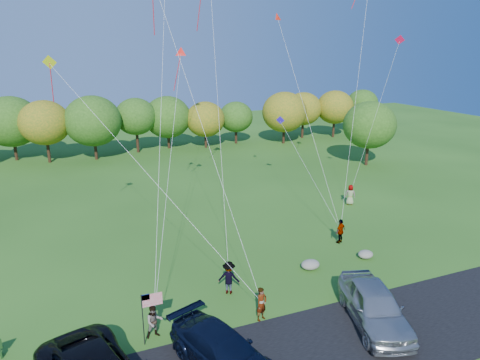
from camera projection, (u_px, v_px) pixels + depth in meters
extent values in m
plane|color=#285718|center=(256.00, 311.00, 22.29)|extent=(140.00, 140.00, 0.00)
cube|color=black|center=(293.00, 359.00, 18.73)|extent=(44.00, 6.00, 0.06)
cylinder|color=#3A2115|center=(2.00, 153.00, 51.09)|extent=(0.36, 0.36, 2.28)
cylinder|color=#3A2115|center=(50.00, 150.00, 52.42)|extent=(0.36, 0.36, 2.50)
ellipsoid|color=#3C6118|center=(47.00, 127.00, 51.59)|extent=(4.96, 4.96, 4.46)
cylinder|color=#3A2115|center=(102.00, 148.00, 53.32)|extent=(0.36, 0.36, 2.45)
ellipsoid|color=#244F14|center=(100.00, 124.00, 52.42)|extent=(5.66, 5.66, 5.09)
cylinder|color=#3A2115|center=(139.00, 145.00, 54.04)|extent=(0.36, 0.36, 3.02)
ellipsoid|color=#3C6118|center=(137.00, 116.00, 52.99)|extent=(6.36, 6.36, 5.73)
cylinder|color=#3A2115|center=(174.00, 138.00, 58.21)|extent=(0.36, 0.36, 2.94)
ellipsoid|color=#244F14|center=(173.00, 112.00, 57.16)|extent=(6.55, 6.55, 5.90)
cylinder|color=#3A2115|center=(213.00, 136.00, 60.05)|extent=(0.36, 0.36, 2.69)
ellipsoid|color=#3C6118|center=(213.00, 112.00, 59.05)|extent=(6.29, 6.29, 5.66)
cylinder|color=#3A2115|center=(247.00, 136.00, 61.12)|extent=(0.36, 0.36, 2.41)
ellipsoid|color=#244F14|center=(247.00, 115.00, 60.24)|extent=(5.62, 5.62, 5.06)
cylinder|color=#3A2115|center=(272.00, 131.00, 63.13)|extent=(0.36, 0.36, 3.11)
ellipsoid|color=#244F14|center=(272.00, 106.00, 62.05)|extent=(6.55, 6.55, 5.89)
cylinder|color=#3A2115|center=(303.00, 131.00, 64.73)|extent=(0.36, 0.36, 2.41)
ellipsoid|color=#3C6118|center=(304.00, 111.00, 63.85)|extent=(5.49, 5.49, 4.94)
cylinder|color=#3A2115|center=(340.00, 131.00, 65.20)|extent=(0.36, 0.36, 2.23)
ellipsoid|color=#3C6118|center=(341.00, 112.00, 64.36)|extent=(5.40, 5.40, 4.86)
cylinder|color=#3A2115|center=(365.00, 128.00, 66.66)|extent=(0.36, 0.36, 2.72)
ellipsoid|color=#3C6118|center=(367.00, 107.00, 65.74)|extent=(5.50, 5.50, 4.95)
cylinder|color=#3A2115|center=(367.00, 153.00, 49.96)|extent=(0.36, 0.36, 2.80)
ellipsoid|color=#244F14|center=(370.00, 125.00, 48.98)|extent=(6.00, 6.00, 5.40)
imported|color=black|center=(222.00, 351.00, 17.98)|extent=(4.08, 6.08, 1.64)
imported|color=#9B9EA5|center=(374.00, 306.00, 20.92)|extent=(3.87, 6.15, 1.95)
imported|color=#4C4C59|center=(262.00, 304.00, 21.30)|extent=(0.77, 0.66, 1.78)
imported|color=#4C4C59|center=(154.00, 322.00, 20.03)|extent=(0.83, 0.66, 1.66)
imported|color=#4C4C59|center=(229.00, 278.00, 23.64)|extent=(1.42, 1.23, 1.91)
imported|color=#4C4C59|center=(340.00, 231.00, 29.85)|extent=(1.13, 0.81, 1.77)
imported|color=#4C4C59|center=(350.00, 195.00, 37.30)|extent=(1.04, 0.96, 1.79)
cube|color=#173B15|center=(1.00, 353.00, 18.91)|extent=(0.16, 0.40, 0.37)
cylinder|color=#0D20C8|center=(82.00, 344.00, 19.02)|extent=(0.62, 0.62, 0.93)
cylinder|color=black|center=(143.00, 320.00, 19.35)|extent=(0.05, 0.05, 2.61)
cube|color=red|center=(152.00, 300.00, 19.25)|extent=(0.94, 0.63, 0.02)
cube|color=navy|center=(145.00, 297.00, 19.10)|extent=(0.38, 0.02, 0.29)
ellipsoid|color=gray|center=(310.00, 265.00, 26.43)|extent=(1.19, 0.93, 0.60)
ellipsoid|color=slate|center=(366.00, 254.00, 27.83)|extent=(1.01, 0.84, 0.53)
cone|color=red|center=(278.00, 17.00, 30.47)|extent=(0.77, 0.53, 0.69)
cube|color=#E21041|center=(400.00, 40.00, 32.03)|extent=(0.60, 0.46, 0.69)
cube|color=#C0D011|center=(50.00, 62.00, 23.67)|extent=(0.76, 0.32, 0.78)
cube|color=#2F14D0|center=(280.00, 120.00, 39.95)|extent=(0.60, 0.56, 0.77)
cone|color=red|center=(181.00, 53.00, 29.92)|extent=(0.95, 0.68, 0.81)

